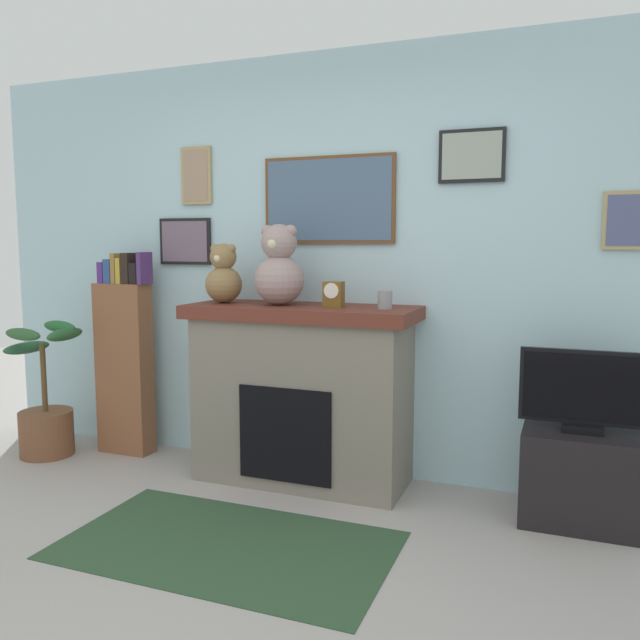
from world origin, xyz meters
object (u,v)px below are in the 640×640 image
Objects in this scene: teddy_bear_tan at (223,276)px; teddy_bear_grey at (279,269)px; tv_stand at (580,477)px; bookshelf at (125,359)px; potted_plant at (46,410)px; fireplace at (302,393)px; television at (584,392)px; candle_jar at (385,300)px; mantel_clock at (334,294)px.

teddy_bear_grey is (0.38, -0.00, 0.05)m from teddy_bear_tan.
bookshelf is at bearing 178.04° from tv_stand.
bookshelf is at bearing 176.44° from teddy_bear_grey.
bookshelf is at bearing 174.83° from teddy_bear_tan.
tv_stand is 1.57× the size of teddy_bear_tan.
bookshelf is 0.63m from potted_plant.
fireplace is 1.51× the size of potted_plant.
teddy_bear_tan is 0.38m from teddy_bear_grey.
television is 2.16m from teddy_bear_tan.
candle_jar is 0.22× the size of teddy_bear_grey.
bookshelf is 1.63m from mantel_clock.
candle_jar is at bearing 0.05° from teddy_bear_grey.
teddy_bear_grey reaches higher than potted_plant.
fireplace is at bearing 7.61° from teddy_bear_grey.
television is 1.44m from mantel_clock.
television is 1.72× the size of teddy_bear_tan.
potted_plant is at bearing -175.50° from candle_jar.
potted_plant is 1.45× the size of television.
fireplace is 2.87× the size of teddy_bear_grey.
candle_jar is at bearing 0.03° from teddy_bear_tan.
teddy_bear_tan reaches higher than candle_jar.
potted_plant is at bearing -171.97° from teddy_bear_tan.
tv_stand is at bearing -1.01° from mantel_clock.
candle_jar reaches higher than potted_plant.
bookshelf is at bearing 177.71° from candle_jar.
bookshelf is 2.19× the size of television.
bookshelf is 13.36× the size of candle_jar.
bookshelf is 2.95m from tv_stand.
fireplace is at bearing 6.33° from potted_plant.
teddy_bear_grey is (-0.35, 0.00, 0.14)m from mantel_clock.
fireplace is at bearing 178.42° from tv_stand.
mantel_clock is (-1.36, 0.02, 0.91)m from tv_stand.
tv_stand is 1.64m from mantel_clock.
bookshelf is at bearing 177.59° from fireplace.
bookshelf is (-1.34, 0.06, 0.11)m from fireplace.
potted_plant is (-1.81, -0.20, -0.23)m from fireplace.
television is 6.09× the size of candle_jar.
tv_stand is 0.45m from television.
potted_plant is 3.39m from tv_stand.
fireplace is 0.64m from mantel_clock.
candle_jar is (-1.06, 0.03, 0.44)m from television.
candle_jar is 0.31m from mantel_clock.
bookshelf is 2.40× the size of tv_stand.
teddy_bear_grey is at bearing -172.39° from fireplace.
television is 1.14m from candle_jar.
fireplace is 0.76m from teddy_bear_grey.
fireplace is 1.84m from potted_plant.
tv_stand is 1.38m from candle_jar.
bookshelf reaches higher than candle_jar.
fireplace is 2.19× the size of television.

